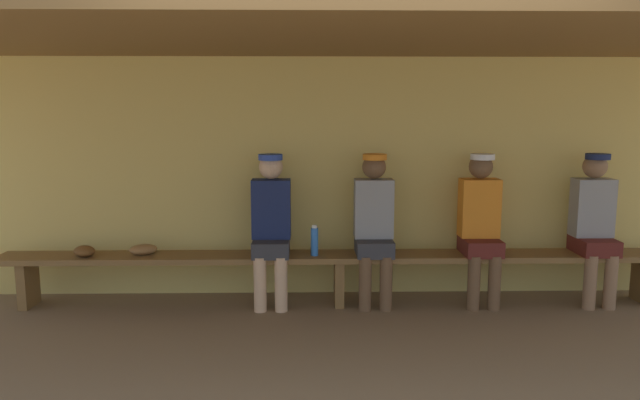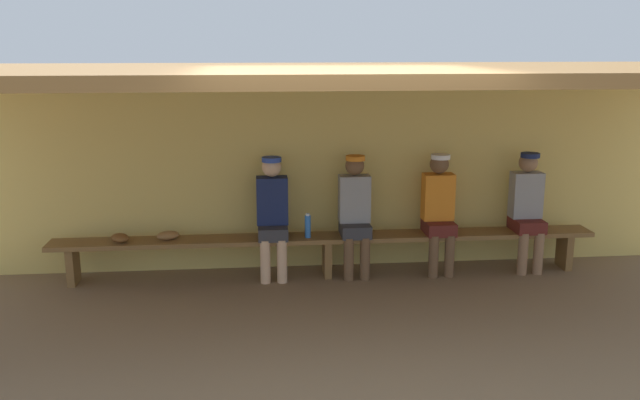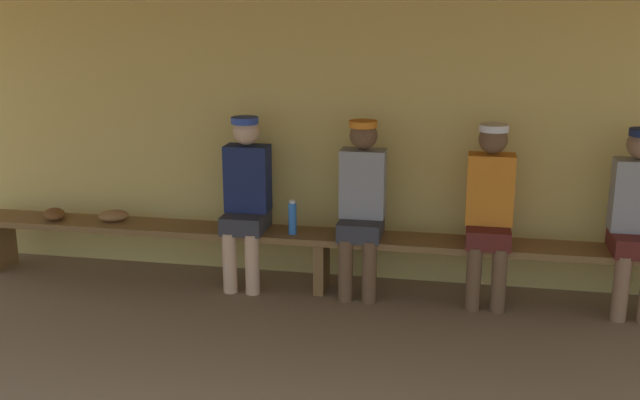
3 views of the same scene
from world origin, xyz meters
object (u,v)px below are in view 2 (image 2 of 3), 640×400
at_px(player_with_sunglasses, 527,206).
at_px(baseball_glove_dark_brown, 168,235).
at_px(player_rightmost, 439,208).
at_px(water_bottle_clear, 308,226).
at_px(baseball_glove_worn, 120,238).
at_px(bench, 327,242).
at_px(player_in_blue, 272,212).
at_px(player_middle, 355,210).

distance_m(player_with_sunglasses, baseball_glove_dark_brown, 4.01).
xyz_separation_m(player_rightmost, water_bottle_clear, (-1.47, -0.05, -0.16)).
height_order(baseball_glove_dark_brown, baseball_glove_worn, same).
bearing_deg(baseball_glove_worn, bench, -126.08).
height_order(bench, water_bottle_clear, water_bottle_clear).
height_order(water_bottle_clear, baseball_glove_worn, water_bottle_clear).
bearing_deg(water_bottle_clear, bench, 12.53).
relative_size(bench, water_bottle_clear, 22.20).
bearing_deg(baseball_glove_worn, baseball_glove_dark_brown, -121.24).
xyz_separation_m(player_in_blue, baseball_glove_dark_brown, (-1.13, 0.02, -0.24)).
bearing_deg(player_middle, player_rightmost, 0.00).
distance_m(player_rightmost, water_bottle_clear, 1.48).
relative_size(bench, baseball_glove_dark_brown, 25.00).
relative_size(player_middle, baseball_glove_dark_brown, 5.60).
bearing_deg(baseball_glove_dark_brown, player_in_blue, -22.99).
bearing_deg(player_in_blue, baseball_glove_dark_brown, 179.07).
relative_size(player_in_blue, baseball_glove_worn, 5.60).
bearing_deg(player_in_blue, player_rightmost, 0.00).
distance_m(player_rightmost, player_with_sunglasses, 1.02).
relative_size(player_with_sunglasses, water_bottle_clear, 4.98).
bearing_deg(baseball_glove_worn, player_rightmost, -126.26).
relative_size(player_rightmost, baseball_glove_worn, 5.60).
distance_m(player_with_sunglasses, player_in_blue, 2.87).
relative_size(player_with_sunglasses, baseball_glove_worn, 5.60).
bearing_deg(player_in_blue, player_with_sunglasses, 0.00).
distance_m(player_rightmost, player_middle, 0.94).
distance_m(player_rightmost, player_in_blue, 1.85).
bearing_deg(bench, water_bottle_clear, -167.47).
bearing_deg(player_with_sunglasses, bench, -179.91).
distance_m(player_with_sunglasses, baseball_glove_worn, 4.51).
bearing_deg(bench, baseball_glove_worn, -179.33).
bearing_deg(water_bottle_clear, baseball_glove_dark_brown, 177.33).
xyz_separation_m(bench, baseball_glove_worn, (-2.23, -0.03, 0.12)).
height_order(player_rightmost, player_with_sunglasses, same).
xyz_separation_m(bench, water_bottle_clear, (-0.22, -0.05, 0.20)).
relative_size(player_in_blue, water_bottle_clear, 4.98).
bearing_deg(water_bottle_clear, player_with_sunglasses, 1.20).
bearing_deg(player_middle, player_with_sunglasses, 0.00).
xyz_separation_m(player_middle, baseball_glove_worn, (-2.54, -0.03, -0.24)).
xyz_separation_m(baseball_glove_dark_brown, baseball_glove_worn, (-0.50, -0.05, 0.00)).
distance_m(player_with_sunglasses, water_bottle_clear, 2.49).
relative_size(player_rightmost, player_in_blue, 1.00).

